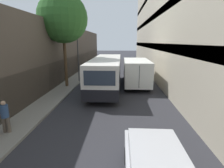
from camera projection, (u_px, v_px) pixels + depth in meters
The scene contains 9 objects.
ground_plane at pixel (114, 92), 15.51m from camera, with size 150.00×150.00×0.00m, color #2B2B30.
sidewalk_left at pixel (62, 91), 15.74m from camera, with size 1.83×60.00×0.13m.
building_left_shopfront at pixel (37, 59), 15.19m from camera, with size 2.40×60.00×6.27m.
bus at pixel (106, 72), 16.46m from camera, with size 2.55×10.58×2.85m.
box_truck at pixel (136, 71), 18.05m from camera, with size 2.39×7.69×2.62m.
panel_van at pixel (102, 64), 26.27m from camera, with size 1.89×4.16×1.98m.
pedestrian at pixel (5, 116), 8.17m from camera, with size 0.37×0.35×1.58m.
street_lamp at pixel (77, 38), 18.32m from camera, with size 0.36×0.80×6.61m.
street_tree_left at pixel (63, 18), 15.71m from camera, with size 4.48×4.48×8.54m.
Camera 1 is at (0.65, 0.11, 4.35)m, focal length 28.00 mm.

